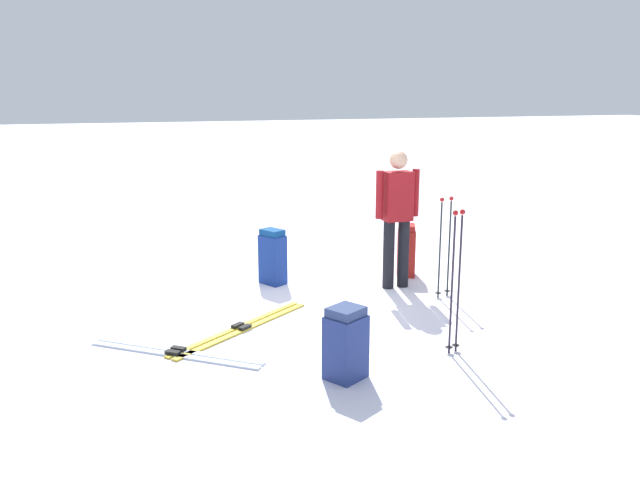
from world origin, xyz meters
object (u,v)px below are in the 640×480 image
object	(u,v)px
ski_pair_far	(176,353)
ski_poles_planted_far	(456,275)
ski_poles_planted_near	(445,242)
backpack_small_spare	(406,251)
backpack_large_dark	(273,257)
backpack_bright	(346,344)
skier_standing	(397,212)
ski_pair_near	(241,328)

from	to	relation	value
ski_pair_far	ski_poles_planted_far	distance (m)	2.71
ski_poles_planted_far	ski_pair_far	bearing A→B (deg)	-16.18
ski_poles_planted_near	ski_pair_far	bearing A→B (deg)	14.29
backpack_small_spare	ski_poles_planted_far	xyz separation A→B (m)	(0.66, 2.52, 0.42)
backpack_large_dark	backpack_bright	xyz separation A→B (m)	(0.04, 2.90, -0.03)
backpack_bright	skier_standing	bearing A→B (deg)	-122.49
backpack_large_dark	backpack_small_spare	xyz separation A→B (m)	(-1.77, 0.15, -0.01)
ski_poles_planted_far	backpack_large_dark	bearing A→B (deg)	-67.38
ski_pair_near	ski_poles_planted_far	distance (m)	2.27
backpack_bright	ski_poles_planted_near	xyz separation A→B (m)	(-1.85, -1.77, 0.36)
skier_standing	backpack_bright	size ratio (longest dim) A/B	2.66
ski_poles_planted_near	ski_poles_planted_far	xyz separation A→B (m)	(0.70, 1.54, 0.08)
backpack_bright	ski_poles_planted_far	distance (m)	1.26
backpack_small_spare	ski_poles_planted_far	size ratio (longest dim) A/B	0.50
ski_poles_planted_near	skier_standing	bearing A→B (deg)	-53.96
ski_pair_far	backpack_large_dark	distance (m)	2.41
skier_standing	ski_poles_planted_near	distance (m)	0.71
ski_pair_near	backpack_bright	xyz separation A→B (m)	(-0.64, 1.41, 0.30)
backpack_small_spare	ski_poles_planted_far	distance (m)	2.63
ski_pair_near	backpack_large_dark	bearing A→B (deg)	-114.71
backpack_large_dark	ski_poles_planted_far	bearing A→B (deg)	112.62
ski_poles_planted_near	ski_poles_planted_far	distance (m)	1.69
skier_standing	ski_poles_planted_near	bearing A→B (deg)	126.04
ski_pair_far	backpack_bright	size ratio (longest dim) A/B	2.38
backpack_large_dark	backpack_small_spare	bearing A→B (deg)	175.16
backpack_large_dark	ski_poles_planted_far	world-z (taller)	ski_poles_planted_far
ski_pair_near	ski_poles_planted_far	world-z (taller)	ski_poles_planted_far
backpack_large_dark	ski_poles_planted_far	xyz separation A→B (m)	(-1.11, 2.67, 0.41)
backpack_large_dark	backpack_small_spare	distance (m)	1.77
ski_pair_far	backpack_large_dark	bearing A→B (deg)	-125.66
skier_standing	ski_poles_planted_far	world-z (taller)	skier_standing
backpack_bright	ski_poles_planted_near	distance (m)	2.59
backpack_large_dark	ski_poles_planted_near	xyz separation A→B (m)	(-1.81, 1.12, 0.33)
backpack_bright	backpack_large_dark	bearing A→B (deg)	-90.80
ski_pair_near	backpack_small_spare	xyz separation A→B (m)	(-2.45, -1.34, 0.32)
ski_pair_near	backpack_large_dark	size ratio (longest dim) A/B	2.33
skier_standing	ski_pair_far	bearing A→B (deg)	25.47
backpack_small_spare	ski_pair_near	bearing A→B (deg)	28.60
ski_pair_far	skier_standing	bearing A→B (deg)	-154.53
ski_pair_far	backpack_bright	distance (m)	1.68
ski_pair_far	backpack_small_spare	xyz separation A→B (m)	(-3.16, -1.79, 0.32)
skier_standing	backpack_small_spare	bearing A→B (deg)	-127.40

